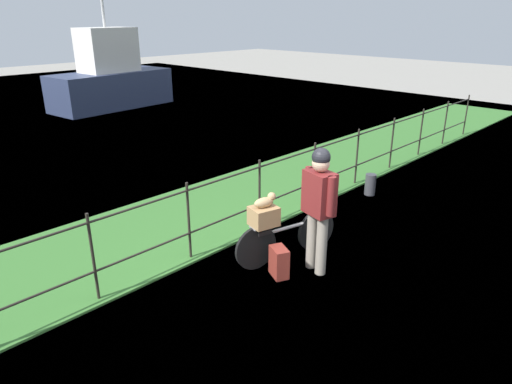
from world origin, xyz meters
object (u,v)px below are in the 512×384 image
(terrier_dog, at_px, (265,201))
(cyclist_person, at_px, (319,200))
(bicycle_main, at_px, (286,238))
(backpack_on_paving, at_px, (279,262))
(mooring_bollard, at_px, (370,184))
(wooden_crate, at_px, (264,216))
(moored_boat_near, at_px, (111,79))

(terrier_dog, distance_m, cyclist_person, 0.68)
(bicycle_main, distance_m, backpack_on_paving, 0.47)
(mooring_bollard, bearing_deg, bicycle_main, -171.42)
(bicycle_main, distance_m, mooring_bollard, 3.00)
(backpack_on_paving, bearing_deg, bicycle_main, -34.62)
(wooden_crate, distance_m, terrier_dog, 0.21)
(mooring_bollard, distance_m, moored_boat_near, 11.45)
(bicycle_main, relative_size, mooring_bollard, 3.93)
(terrier_dog, distance_m, backpack_on_paving, 0.81)
(wooden_crate, bearing_deg, terrier_dog, -14.38)
(mooring_bollard, relative_size, moored_boat_near, 0.09)
(mooring_bollard, bearing_deg, backpack_on_paving, -168.66)
(cyclist_person, height_order, mooring_bollard, cyclist_person)
(cyclist_person, distance_m, mooring_bollard, 3.16)
(wooden_crate, distance_m, backpack_on_paving, 0.62)
(wooden_crate, height_order, cyclist_person, cyclist_person)
(backpack_on_paving, relative_size, moored_boat_near, 0.09)
(bicycle_main, bearing_deg, wooden_crate, 165.62)
(mooring_bollard, bearing_deg, terrier_dog, -173.70)
(terrier_dog, bearing_deg, backpack_on_paving, -102.46)
(moored_boat_near, bearing_deg, backpack_on_paving, -110.51)
(wooden_crate, xyz_separation_m, terrier_dog, (0.02, -0.01, 0.20))
(wooden_crate, xyz_separation_m, backpack_on_paving, (-0.04, -0.32, -0.54))
(terrier_dog, height_order, cyclist_person, cyclist_person)
(bicycle_main, bearing_deg, backpack_on_paving, -150.22)
(cyclist_person, bearing_deg, bicycle_main, 96.40)
(backpack_on_paving, height_order, mooring_bollard, same)
(cyclist_person, distance_m, backpack_on_paving, 0.95)
(terrier_dog, bearing_deg, wooden_crate, 165.62)
(terrier_dog, height_order, backpack_on_paving, terrier_dog)
(wooden_crate, height_order, moored_boat_near, moored_boat_near)
(bicycle_main, height_order, moored_boat_near, moored_boat_near)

